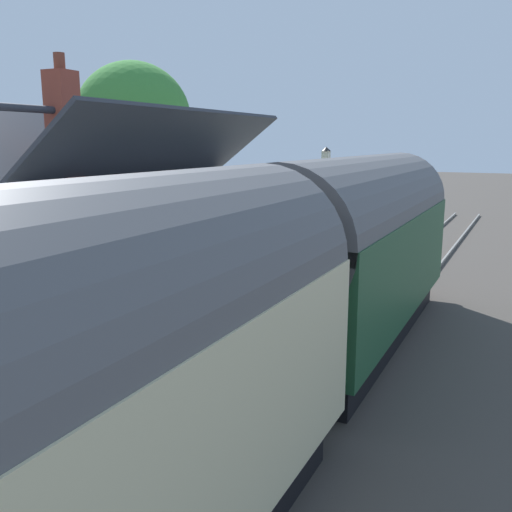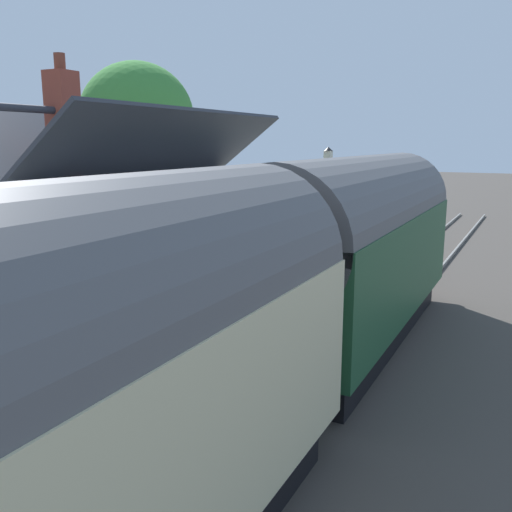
{
  "view_description": "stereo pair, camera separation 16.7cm",
  "coord_description": "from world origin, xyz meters",
  "views": [
    {
      "loc": [
        -11.65,
        -4.46,
        4.62
      ],
      "look_at": [
        0.33,
        1.5,
        1.86
      ],
      "focal_mm": 38.8,
      "sensor_mm": 36.0,
      "label": 1
    },
    {
      "loc": [
        -11.58,
        -4.61,
        4.62
      ],
      "look_at": [
        0.33,
        1.5,
        1.86
      ],
      "focal_mm": 38.8,
      "sensor_mm": 36.0,
      "label": 2
    }
  ],
  "objects": [
    {
      "name": "platform",
      "position": [
        0.0,
        3.93,
        0.43
      ],
      "size": [
        32.0,
        5.86,
        0.86
      ],
      "primitive_type": "cube",
      "color": "#A39B8C",
      "rests_on": "ground"
    },
    {
      "name": "planter_bench_left",
      "position": [
        9.71,
        2.48,
        1.18
      ],
      "size": [
        1.02,
        0.32,
        0.66
      ],
      "color": "gray",
      "rests_on": "platform"
    },
    {
      "name": "ground_plane",
      "position": [
        0.0,
        0.0,
        0.0
      ],
      "size": [
        160.0,
        160.0,
        0.0
      ],
      "primitive_type": "plane",
      "color": "#423D38"
    },
    {
      "name": "train",
      "position": [
        -3.8,
        -0.9,
        2.22
      ],
      "size": [
        18.03,
        2.73,
        4.32
      ],
      "color": "black",
      "rests_on": "ground"
    },
    {
      "name": "station_building",
      "position": [
        -0.06,
        4.89,
        2.42
      ],
      "size": [
        8.4,
        4.45,
        5.64
      ],
      "color": "white",
      "rests_on": "platform"
    },
    {
      "name": "lamp_post_platform",
      "position": [
        6.1,
        1.77,
        3.39
      ],
      "size": [
        0.32,
        0.5,
        3.61
      ],
      "color": "black",
      "rests_on": "platform"
    },
    {
      "name": "tree_distant",
      "position": [
        7.84,
        11.11,
        5.57
      ],
      "size": [
        4.75,
        4.98,
        7.99
      ],
      "color": "#4C3828",
      "rests_on": "ground"
    },
    {
      "name": "platform_edge_coping",
      "position": [
        0.0,
        1.18,
        0.87
      ],
      "size": [
        32.0,
        0.36,
        0.02
      ],
      "primitive_type": "cube",
      "color": "beige",
      "rests_on": "platform"
    },
    {
      "name": "tree_mid_background",
      "position": [
        11.34,
        14.96,
        4.25
      ],
      "size": [
        3.57,
        3.72,
        6.12
      ],
      "color": "#4C3828",
      "rests_on": "ground"
    },
    {
      "name": "bench_by_lamp",
      "position": [
        10.77,
        2.88,
        1.34
      ],
      "size": [
        1.41,
        0.46,
        0.88
      ],
      "color": "#26727F",
      "rests_on": "platform"
    },
    {
      "name": "planter_under_sign",
      "position": [
        0.46,
        1.57,
        1.31
      ],
      "size": [
        0.49,
        0.49,
        0.81
      ],
      "color": "gray",
      "rests_on": "platform"
    },
    {
      "name": "rail_far",
      "position": [
        0.0,
        -0.18,
        0.07
      ],
      "size": [
        52.0,
        0.08,
        0.14
      ],
      "primitive_type": "cube",
      "color": "gray",
      "rests_on": "ground"
    },
    {
      "name": "bench_mid_platform",
      "position": [
        7.55,
        2.83,
        1.34
      ],
      "size": [
        1.41,
        0.46,
        0.88
      ],
      "color": "#26727F",
      "rests_on": "platform"
    },
    {
      "name": "rail_near",
      "position": [
        0.0,
        -1.62,
        0.07
      ],
      "size": [
        52.0,
        0.08,
        0.14
      ],
      "primitive_type": "cube",
      "color": "gray",
      "rests_on": "ground"
    }
  ]
}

